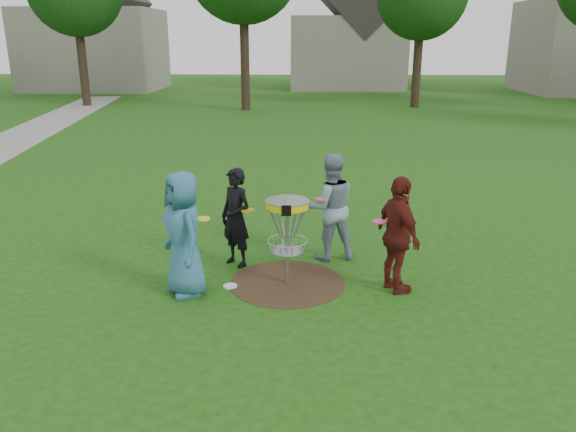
{
  "coord_description": "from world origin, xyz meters",
  "views": [
    {
      "loc": [
        0.31,
        -8.0,
        3.67
      ],
      "look_at": [
        0.0,
        0.3,
        1.0
      ],
      "focal_mm": 35.0,
      "sensor_mm": 36.0,
      "label": 1
    }
  ],
  "objects_px": {
    "player_grey": "(330,207)",
    "player_maroon": "(398,235)",
    "player_black": "(236,218)",
    "disc_golf_basket": "(287,221)",
    "player_blue": "(184,234)"
  },
  "relations": [
    {
      "from": "player_grey",
      "to": "disc_golf_basket",
      "type": "height_order",
      "value": "player_grey"
    },
    {
      "from": "disc_golf_basket",
      "to": "player_maroon",
      "type": "bearing_deg",
      "value": -7.3
    },
    {
      "from": "player_blue",
      "to": "player_black",
      "type": "bearing_deg",
      "value": 117.95
    },
    {
      "from": "player_maroon",
      "to": "player_blue",
      "type": "bearing_deg",
      "value": 70.63
    },
    {
      "from": "player_blue",
      "to": "player_maroon",
      "type": "height_order",
      "value": "player_blue"
    },
    {
      "from": "player_grey",
      "to": "disc_golf_basket",
      "type": "distance_m",
      "value": 1.28
    },
    {
      "from": "player_blue",
      "to": "player_black",
      "type": "relative_size",
      "value": 1.13
    },
    {
      "from": "player_grey",
      "to": "player_maroon",
      "type": "relative_size",
      "value": 1.04
    },
    {
      "from": "player_black",
      "to": "disc_golf_basket",
      "type": "xyz_separation_m",
      "value": [
        0.87,
        -0.72,
        0.19
      ]
    },
    {
      "from": "player_grey",
      "to": "disc_golf_basket",
      "type": "relative_size",
      "value": 1.33
    },
    {
      "from": "player_blue",
      "to": "player_maroon",
      "type": "relative_size",
      "value": 1.05
    },
    {
      "from": "player_maroon",
      "to": "disc_golf_basket",
      "type": "relative_size",
      "value": 1.28
    },
    {
      "from": "player_grey",
      "to": "player_maroon",
      "type": "bearing_deg",
      "value": 113.27
    },
    {
      "from": "player_black",
      "to": "disc_golf_basket",
      "type": "relative_size",
      "value": 1.2
    },
    {
      "from": "player_grey",
      "to": "player_maroon",
      "type": "height_order",
      "value": "player_grey"
    }
  ]
}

